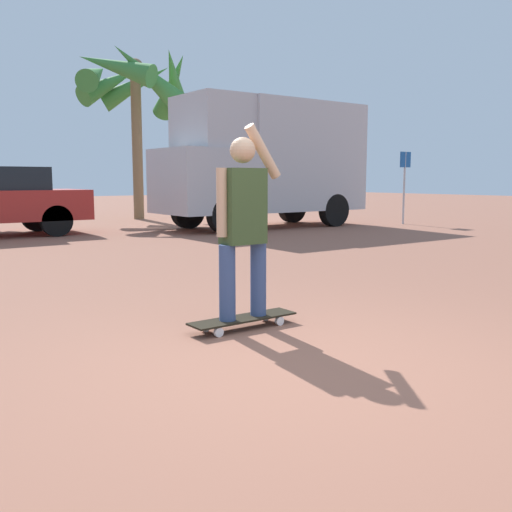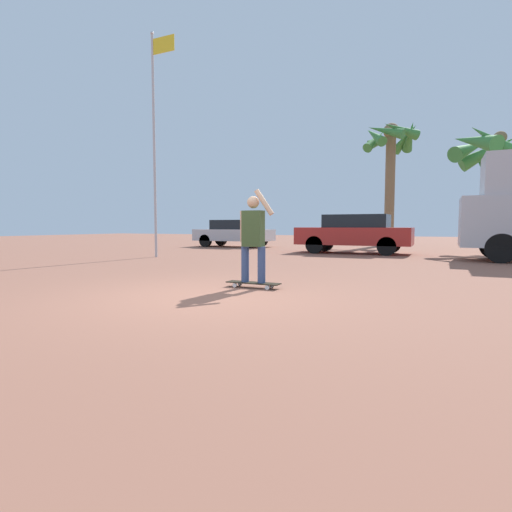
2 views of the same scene
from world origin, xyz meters
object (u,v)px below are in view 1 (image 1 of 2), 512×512
Objects in this scene: skateboard at (243,319)px; palm_tree_near_van at (136,83)px; camper_van at (267,160)px; person_skateboarder at (243,218)px; street_sign at (405,177)px.

palm_tree_near_van is (5.16, 13.32, 4.25)m from skateboard.
camper_van is 1.07× the size of palm_tree_near_van.
camper_van is 5.75m from palm_tree_near_van.
camper_van reaches higher than person_skateboarder.
person_skateboarder is 0.29× the size of camper_van.
palm_tree_near_van reaches higher than street_sign.
street_sign is (5.31, -6.44, -2.99)m from palm_tree_near_van.
skateboard is at bearing -146.71° from street_sign.
camper_van reaches higher than skateboard.
person_skateboarder is at bearing -146.71° from street_sign.
palm_tree_near_van is at bearing 129.50° from street_sign.
camper_van is 4.17m from street_sign.
palm_tree_near_van is at bearing 106.15° from camper_van.
person_skateboarder is at bearing -128.28° from camper_van.
palm_tree_near_van reaches higher than camper_van.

